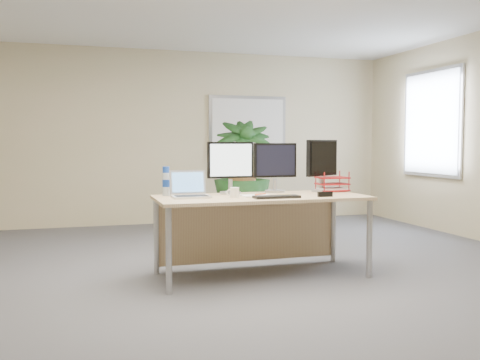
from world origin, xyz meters
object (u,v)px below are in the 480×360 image
object	(u,v)px
monitor_left	(230,164)
laptop	(190,190)
desk	(257,212)
floor_plant	(242,178)
monitor_right	(275,164)

from	to	relation	value
monitor_left	laptop	distance (m)	0.54
desk	monitor_left	xyz separation A→B (m)	(-0.22, 0.18, 0.45)
desk	floor_plant	bearing A→B (deg)	76.17
monitor_right	laptop	xyz separation A→B (m)	(-0.93, -0.22, -0.23)
monitor_right	desk	bearing A→B (deg)	-141.08
monitor_left	monitor_right	world-z (taller)	monitor_left
desk	monitor_left	bearing A→B (deg)	140.29
monitor_left	floor_plant	bearing A→B (deg)	70.29
laptop	monitor_right	bearing A→B (deg)	13.34
desk	laptop	xyz separation A→B (m)	(-0.67, -0.01, 0.22)
desk	floor_plant	world-z (taller)	floor_plant
desk	laptop	world-z (taller)	laptop
monitor_right	laptop	bearing A→B (deg)	-166.66
floor_plant	monitor_left	size ratio (longest dim) A/B	2.94
floor_plant	monitor_left	world-z (taller)	floor_plant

